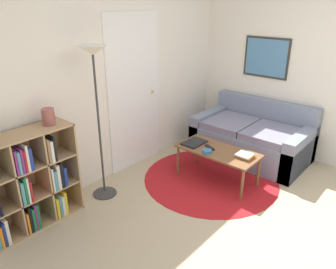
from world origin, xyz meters
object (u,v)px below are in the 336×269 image
(floor_lamp, at_px, (94,75))
(couch, at_px, (253,138))
(bookshelf, at_px, (24,185))
(coffee_table, at_px, (218,153))
(bowl, at_px, (207,151))
(laptop, at_px, (194,143))
(vase_on_shelf, at_px, (48,117))

(floor_lamp, relative_size, couch, 1.11)
(bookshelf, height_order, couch, bookshelf)
(coffee_table, bearing_deg, couch, -0.14)
(floor_lamp, distance_m, bowl, 1.62)
(bookshelf, distance_m, laptop, 2.09)
(floor_lamp, distance_m, coffee_table, 1.78)
(coffee_table, bearing_deg, floor_lamp, 144.21)
(laptop, distance_m, bowl, 0.31)
(bookshelf, bearing_deg, floor_lamp, -8.05)
(bookshelf, distance_m, floor_lamp, 1.31)
(bookshelf, distance_m, coffee_table, 2.25)
(floor_lamp, distance_m, laptop, 1.59)
(coffee_table, bearing_deg, bowl, 158.88)
(couch, bearing_deg, coffee_table, 179.86)
(bookshelf, height_order, bowl, bookshelf)
(laptop, height_order, vase_on_shelf, vase_on_shelf)
(coffee_table, relative_size, vase_on_shelf, 6.10)
(bookshelf, relative_size, vase_on_shelf, 6.01)
(laptop, xyz_separation_m, vase_on_shelf, (-1.64, 0.61, 0.66))
(vase_on_shelf, bearing_deg, bowl, -30.69)
(couch, bearing_deg, floor_lamp, 158.50)
(bowl, bearing_deg, floor_lamp, 142.31)
(floor_lamp, xyz_separation_m, laptop, (1.13, -0.49, -1.02))
(couch, xyz_separation_m, bowl, (-1.12, 0.06, 0.17))
(vase_on_shelf, bearing_deg, couch, -20.01)
(coffee_table, height_order, vase_on_shelf, vase_on_shelf)
(laptop, bearing_deg, coffee_table, -85.09)
(bowl, bearing_deg, coffee_table, -21.12)
(couch, distance_m, bowl, 1.14)
(bookshelf, xyz_separation_m, vase_on_shelf, (0.36, -0.00, 0.61))
(laptop, relative_size, vase_on_shelf, 1.88)
(coffee_table, xyz_separation_m, bowl, (-0.16, 0.06, 0.06))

